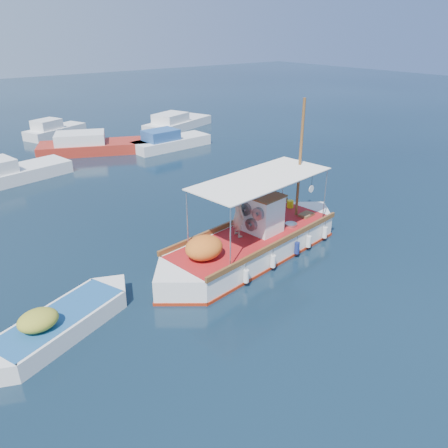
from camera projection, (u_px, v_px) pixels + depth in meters
ground at (237, 257)px, 18.77m from camera, size 160.00×160.00×0.00m
fishing_caique at (253, 243)px, 18.72m from camera, size 10.64×3.88×6.54m
dinghy at (60, 326)px, 14.03m from camera, size 5.53×3.12×1.45m
bg_boat_nw at (4, 176)px, 27.40m from camera, size 8.00×3.82×1.80m
bg_boat_n at (96, 146)px, 34.09m from camera, size 9.45×6.28×1.80m
bg_boat_ne at (169, 142)px, 35.19m from camera, size 6.60×2.62×1.80m
bg_boat_e at (177, 124)px, 41.83m from camera, size 7.98×5.05×1.80m
bg_boat_far_n at (54, 131)px, 38.97m from camera, size 5.81×3.98×1.80m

